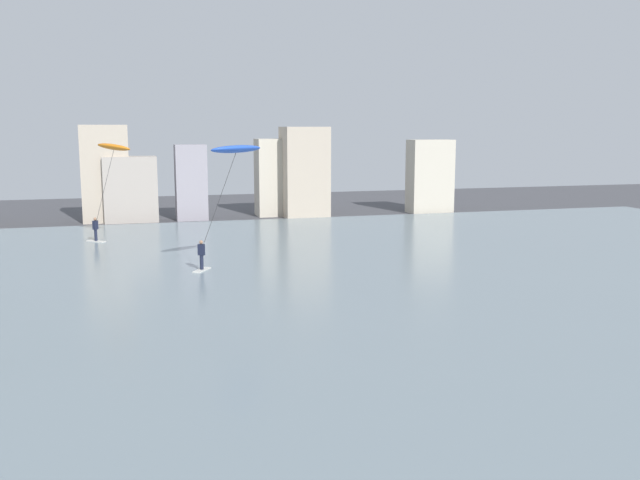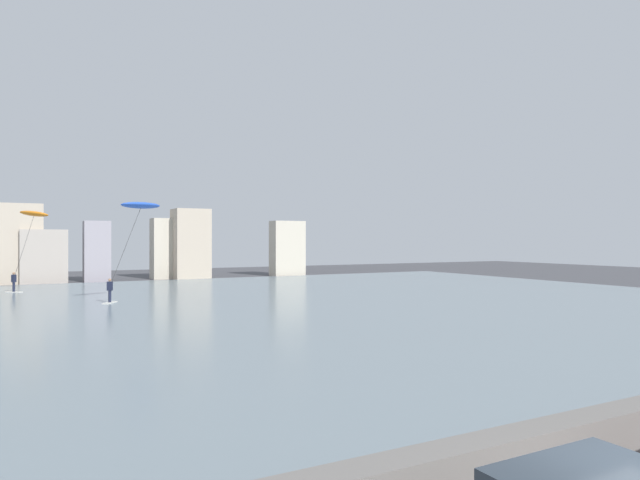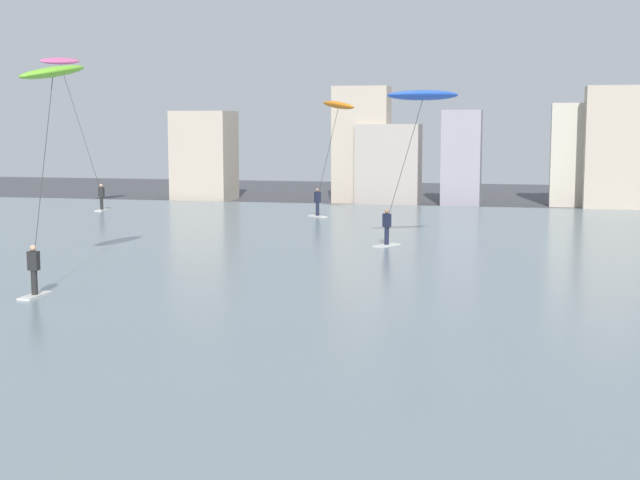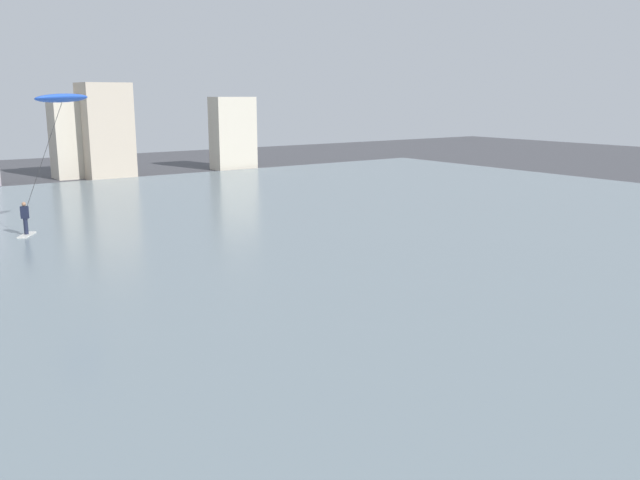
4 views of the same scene
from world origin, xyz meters
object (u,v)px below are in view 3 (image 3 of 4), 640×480
kitesurfer_lime (51,90)px  kitesurfer_pink (64,74)px  kitesurfer_blue (419,109)px  kitesurfer_orange (336,119)px

kitesurfer_lime → kitesurfer_pink: size_ratio=0.81×
kitesurfer_blue → kitesurfer_pink: bearing=151.7°
kitesurfer_lime → kitesurfer_blue: (11.42, 9.74, -0.57)m
kitesurfer_orange → kitesurfer_lime: bearing=-103.4°
kitesurfer_lime → kitesurfer_blue: bearing=40.5°
kitesurfer_orange → kitesurfer_blue: (6.15, -12.33, 0.37)m
kitesurfer_lime → kitesurfer_pink: 24.68m
kitesurfer_lime → kitesurfer_blue: size_ratio=1.11×
kitesurfer_orange → kitesurfer_lime: (-5.27, -22.06, 0.93)m
kitesurfer_lime → kitesurfer_pink: (-11.20, 21.93, 1.74)m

